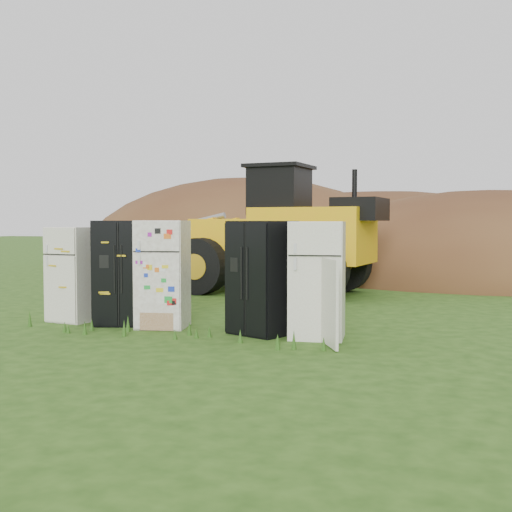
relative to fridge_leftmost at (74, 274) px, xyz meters
The scene contains 10 objects.
ground 2.70m from the fridge_leftmost, ahead, with size 120.00×120.00×0.00m, color #254713.
fridge_leftmost is the anchor object (origin of this frame).
fridge_black_side 1.11m from the fridge_leftmost, ahead, with size 1.00×0.79×1.91m, color black, non-canonical shape.
fridge_sticker 1.93m from the fridge_leftmost, ahead, with size 0.85×0.78×1.91m, color white, non-canonical shape.
fridge_black_right 3.83m from the fridge_leftmost, ahead, with size 0.95×0.79×1.90m, color black, non-canonical shape.
fridge_open_door 4.79m from the fridge_leftmost, ahead, with size 0.86×0.79×1.89m, color white, non-canonical shape.
wheel_loader 6.17m from the fridge_leftmost, 79.55° to the left, with size 6.99×2.83×3.38m, color #EAA20F, non-canonical shape.
dirt_mound_right 14.24m from the fridge_leftmost, 61.05° to the left, with size 13.78×10.10×5.88m, color #4B2A18.
dirt_mound_left 14.96m from the fridge_leftmost, 100.64° to the left, with size 14.76×11.07×7.47m, color #4B2A18.
dirt_mound_back 18.55m from the fridge_leftmost, 83.81° to the left, with size 19.11×12.74×6.51m, color #4B2A18.
Camera 1 is at (5.22, -9.93, 1.87)m, focal length 45.00 mm.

